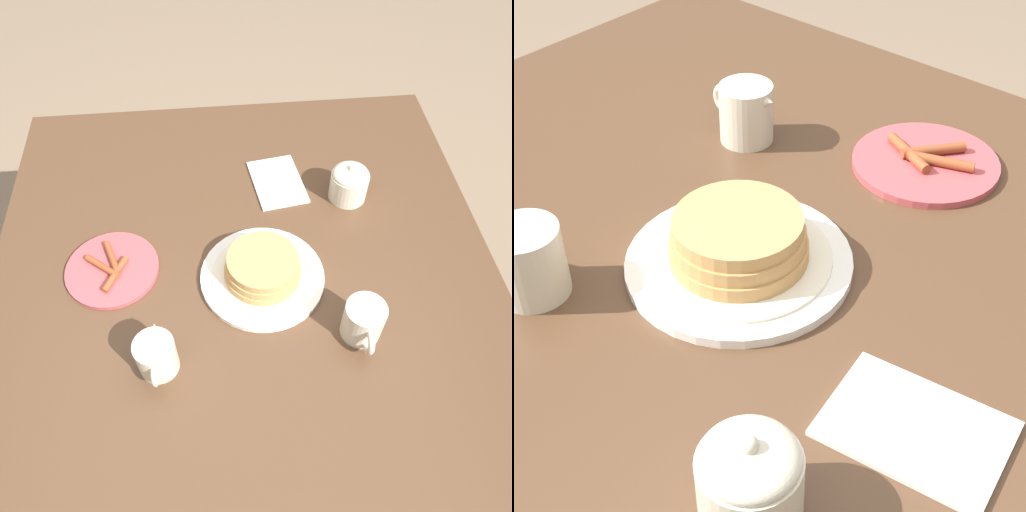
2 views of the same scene
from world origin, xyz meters
The scene contains 7 objects.
dining_table centered at (0.00, 0.00, 0.63)m, with size 1.23×1.08×0.74m.
pancake_plate centered at (-0.02, 0.03, 0.77)m, with size 0.26×0.26×0.07m.
side_plate_bacon centered at (-0.07, -0.28, 0.75)m, with size 0.20×0.20×0.02m.
coffee_mug centered at (0.13, 0.21, 0.79)m, with size 0.11×0.08×0.08m.
creamer_pitcher centered at (0.16, -0.18, 0.79)m, with size 0.11×0.07×0.09m.
sugar_bowl centered at (-0.24, 0.26, 0.79)m, with size 0.09×0.09×0.10m.
napkin centered at (-0.30, 0.10, 0.75)m, with size 0.18×0.14×0.01m.
Camera 2 is at (-0.49, 0.53, 1.33)m, focal length 55.00 mm.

